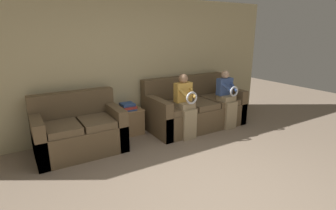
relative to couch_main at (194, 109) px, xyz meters
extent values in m
plane|color=gray|center=(-1.35, -2.34, -0.35)|extent=(14.00, 14.00, 0.00)
cube|color=#C6B789|center=(-1.35, 0.51, 0.93)|extent=(7.15, 0.06, 2.55)
cube|color=brown|center=(0.00, -0.05, -0.12)|extent=(2.00, 1.00, 0.45)
cube|color=brown|center=(0.00, 0.35, 0.38)|extent=(2.00, 0.20, 0.55)
cube|color=brown|center=(-0.92, -0.05, 0.02)|extent=(0.16, 1.00, 0.73)
cube|color=brown|center=(0.92, -0.05, 0.02)|extent=(0.16, 1.00, 0.73)
cube|color=brown|center=(-0.56, -0.15, 0.16)|extent=(0.53, 0.76, 0.11)
cube|color=brown|center=(0.00, -0.15, 0.16)|extent=(0.53, 0.76, 0.11)
cube|color=brown|center=(0.56, -0.15, 0.16)|extent=(0.53, 0.76, 0.11)
cube|color=brown|center=(-2.34, -0.05, -0.13)|extent=(1.37, 0.86, 0.44)
cube|color=brown|center=(-2.34, 0.28, 0.35)|extent=(1.37, 0.20, 0.51)
cube|color=brown|center=(-2.95, -0.05, 0.00)|extent=(0.16, 0.86, 0.70)
cube|color=brown|center=(-1.74, -0.05, 0.00)|extent=(0.16, 0.86, 0.70)
cube|color=brown|center=(-2.61, -0.15, 0.15)|extent=(0.49, 0.62, 0.11)
cube|color=brown|center=(-2.08, -0.15, 0.15)|extent=(0.49, 0.62, 0.11)
cube|color=tan|center=(-0.51, -0.55, -0.07)|extent=(0.28, 0.10, 0.56)
cube|color=tan|center=(-0.51, -0.41, 0.27)|extent=(0.28, 0.28, 0.11)
cube|color=gold|center=(-0.51, -0.34, 0.50)|extent=(0.33, 0.14, 0.35)
sphere|color=#A37A5B|center=(-0.51, -0.34, 0.76)|extent=(0.17, 0.17, 0.17)
torus|color=silver|center=(-0.51, -0.61, 0.45)|extent=(0.23, 0.04, 0.23)
cylinder|color=gold|center=(-0.61, -0.47, 0.53)|extent=(0.13, 0.31, 0.20)
cylinder|color=gold|center=(-0.41, -0.47, 0.53)|extent=(0.13, 0.31, 0.20)
cube|color=tan|center=(0.51, -0.55, -0.07)|extent=(0.28, 0.10, 0.56)
cube|color=tan|center=(0.51, -0.41, 0.27)|extent=(0.28, 0.28, 0.11)
cube|color=#3D5693|center=(0.51, -0.34, 0.50)|extent=(0.33, 0.14, 0.34)
sphere|color=tan|center=(0.51, -0.34, 0.74)|extent=(0.16, 0.16, 0.16)
torus|color=silver|center=(0.51, -0.61, 0.45)|extent=(0.21, 0.04, 0.21)
cylinder|color=#3D5693|center=(0.41, -0.47, 0.52)|extent=(0.14, 0.31, 0.20)
cylinder|color=#3D5693|center=(0.61, -0.47, 0.52)|extent=(0.14, 0.31, 0.20)
cube|color=#9E7A51|center=(-1.36, 0.26, -0.10)|extent=(0.51, 0.38, 0.49)
cube|color=tan|center=(-1.36, 0.26, 0.13)|extent=(0.53, 0.40, 0.02)
cube|color=#33569E|center=(-1.35, 0.26, 0.16)|extent=(0.24, 0.28, 0.03)
cube|color=#BC3833|center=(-1.36, 0.25, 0.20)|extent=(0.24, 0.27, 0.04)
cube|color=#33569E|center=(-1.36, 0.27, 0.24)|extent=(0.24, 0.24, 0.05)
camera|label=1|loc=(-3.18, -4.19, 1.59)|focal=28.00mm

